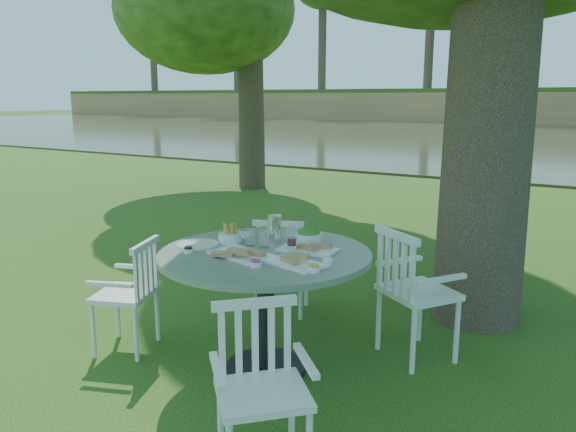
# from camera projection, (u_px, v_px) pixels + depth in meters

# --- Properties ---
(ground) EXTENTS (140.00, 140.00, 0.00)m
(ground) POSITION_uv_depth(u_px,v_px,m) (276.00, 314.00, 4.93)
(ground) COLOR #1B3D0C
(ground) RESTS_ON ground
(table) EXTENTS (1.43, 1.43, 0.86)m
(table) POSITION_uv_depth(u_px,v_px,m) (265.00, 275.00, 3.79)
(table) COLOR black
(table) RESTS_ON ground
(chair_ne) EXTENTS (0.66, 0.65, 0.96)m
(chair_ne) POSITION_uv_depth(u_px,v_px,m) (408.00, 285.00, 3.99)
(chair_ne) COLOR white
(chair_ne) RESTS_ON ground
(chair_nw) EXTENTS (0.55, 0.53, 0.86)m
(chair_nw) POSITION_uv_depth(u_px,v_px,m) (281.00, 259.00, 4.83)
(chair_nw) COLOR white
(chair_nw) RESTS_ON ground
(chair_sw) EXTENTS (0.52, 0.54, 0.84)m
(chair_sw) POSITION_uv_depth(u_px,v_px,m) (135.00, 287.00, 4.15)
(chair_sw) COLOR white
(chair_sw) RESTS_ON ground
(chair_se) EXTENTS (0.60, 0.60, 0.87)m
(chair_se) POSITION_uv_depth(u_px,v_px,m) (259.00, 374.00, 2.82)
(chair_se) COLOR white
(chair_se) RESTS_ON ground
(tableware) EXTENTS (1.17, 0.82, 0.20)m
(tableware) POSITION_uv_depth(u_px,v_px,m) (268.00, 242.00, 3.84)
(tableware) COLOR white
(tableware) RESTS_ON table
(river) EXTENTS (100.00, 28.00, 0.12)m
(river) POSITION_uv_depth(u_px,v_px,m) (562.00, 141.00, 24.16)
(river) COLOR #31331E
(river) RESTS_ON ground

